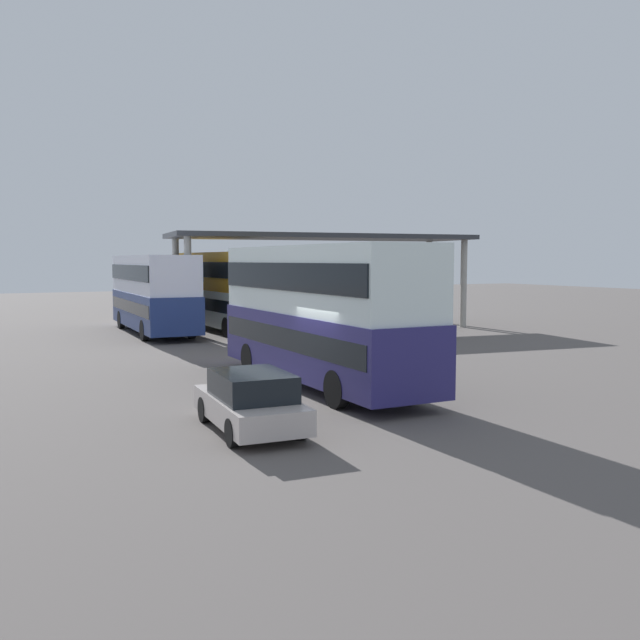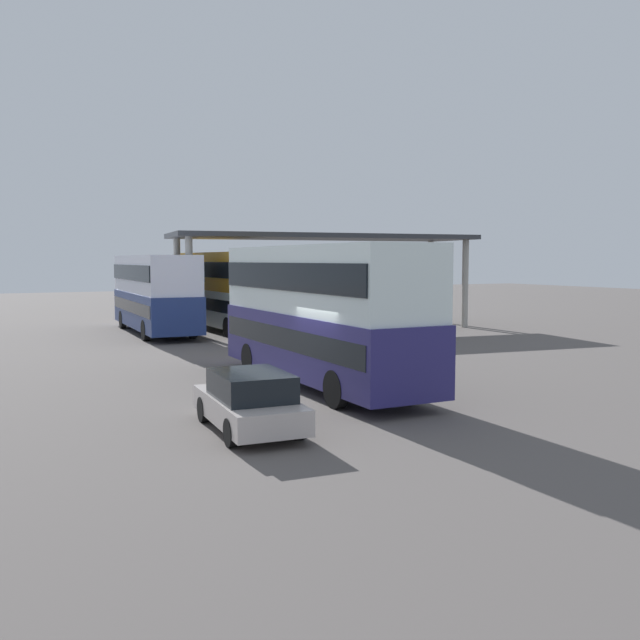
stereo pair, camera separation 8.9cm
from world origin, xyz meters
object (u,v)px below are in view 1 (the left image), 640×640
at_px(parked_hatchback, 251,401).
at_px(double_decker_near_canopy, 153,291).
at_px(double_decker_main, 320,309).
at_px(double_decker_mid_row, 226,288).

relative_size(parked_hatchback, double_decker_near_canopy, 0.37).
relative_size(double_decker_main, double_decker_near_canopy, 0.96).
bearing_deg(parked_hatchback, double_decker_mid_row, -14.17).
distance_m(parked_hatchback, double_decker_near_canopy, 21.80).
bearing_deg(double_decker_mid_row, parked_hatchback, 160.79).
height_order(double_decker_near_canopy, double_decker_mid_row, double_decker_mid_row).
height_order(parked_hatchback, double_decker_near_canopy, double_decker_near_canopy).
height_order(parked_hatchback, double_decker_mid_row, double_decker_mid_row).
bearing_deg(double_decker_near_canopy, double_decker_main, -175.23).
bearing_deg(parked_hatchback, double_decker_near_canopy, -4.21).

